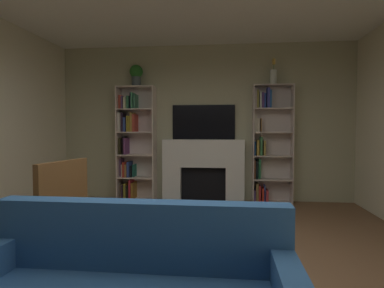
% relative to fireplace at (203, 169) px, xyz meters
% --- Properties ---
extents(ground_plane, '(7.77, 7.77, 0.00)m').
position_rel_fireplace_xyz_m(ground_plane, '(0.00, -3.13, -0.59)').
color(ground_plane, brown).
extents(wall_back_accent, '(5.46, 0.06, 2.84)m').
position_rel_fireplace_xyz_m(wall_back_accent, '(0.00, 0.14, 0.83)').
color(wall_back_accent, '#AFAD89').
rests_on(wall_back_accent, ground_plane).
extents(fireplace, '(1.58, 0.51, 1.11)m').
position_rel_fireplace_xyz_m(fireplace, '(0.00, 0.00, 0.00)').
color(fireplace, white).
rests_on(fireplace, ground_plane).
extents(tv, '(1.14, 0.06, 0.63)m').
position_rel_fireplace_xyz_m(tv, '(0.00, 0.08, 0.84)').
color(tv, black).
rests_on(tv, fireplace).
extents(bookshelf_left, '(0.69, 0.33, 2.08)m').
position_rel_fireplace_xyz_m(bookshelf_left, '(-1.31, -0.02, 0.44)').
color(bookshelf_left, silver).
rests_on(bookshelf_left, ground_plane).
extents(bookshelf_right, '(0.69, 0.29, 2.08)m').
position_rel_fireplace_xyz_m(bookshelf_right, '(1.15, 0.01, 0.44)').
color(bookshelf_right, beige).
rests_on(bookshelf_right, ground_plane).
extents(potted_plant, '(0.24, 0.24, 0.39)m').
position_rel_fireplace_xyz_m(potted_plant, '(-1.22, -0.04, 1.72)').
color(potted_plant, '#4B595A').
rests_on(potted_plant, bookshelf_left).
extents(vase_with_flowers, '(0.12, 0.12, 0.45)m').
position_rel_fireplace_xyz_m(vase_with_flowers, '(1.23, -0.04, 1.66)').
color(vase_with_flowers, silver).
rests_on(vase_with_flowers, bookshelf_right).
extents(armchair, '(0.72, 0.79, 1.00)m').
position_rel_fireplace_xyz_m(armchair, '(-1.30, -2.91, -0.08)').
color(armchair, brown).
rests_on(armchair, ground_plane).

